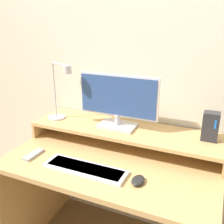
% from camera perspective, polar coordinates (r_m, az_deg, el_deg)
% --- Properties ---
extents(wall_back, '(6.00, 0.05, 2.50)m').
position_cam_1_polar(wall_back, '(1.79, 5.50, 10.00)').
color(wall_back, beige).
rests_on(wall_back, ground_plane).
extents(desk, '(1.25, 0.74, 0.76)m').
position_cam_1_polar(desk, '(1.72, 0.15, -16.35)').
color(desk, tan).
rests_on(desk, ground_plane).
extents(monitor_shelf, '(1.25, 0.35, 0.12)m').
position_cam_1_polar(monitor_shelf, '(1.72, 2.84, -4.08)').
color(monitor_shelf, tan).
rests_on(monitor_shelf, desk).
extents(monitor, '(0.53, 0.16, 0.35)m').
position_cam_1_polar(monitor, '(1.67, 1.26, 2.52)').
color(monitor, '#BCBCC1').
rests_on(monitor, monitor_shelf).
extents(desk_lamp, '(0.23, 0.14, 0.40)m').
position_cam_1_polar(desk_lamp, '(1.81, -11.24, 3.70)').
color(desk_lamp, silver).
rests_on(desk_lamp, monitor_shelf).
extents(router_dock, '(0.09, 0.07, 0.17)m').
position_cam_1_polar(router_dock, '(1.62, 20.66, -2.95)').
color(router_dock, '#28282D').
rests_on(router_dock, monitor_shelf).
extents(keyboard, '(0.47, 0.14, 0.02)m').
position_cam_1_polar(keyboard, '(1.49, -5.85, -12.15)').
color(keyboard, white).
rests_on(keyboard, desk).
extents(mouse, '(0.06, 0.10, 0.03)m').
position_cam_1_polar(mouse, '(1.38, 5.70, -14.59)').
color(mouse, black).
rests_on(mouse, desk).
extents(remote_control, '(0.05, 0.15, 0.02)m').
position_cam_1_polar(remote_control, '(1.69, -16.73, -8.86)').
color(remote_control, '#99999E').
rests_on(remote_control, desk).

